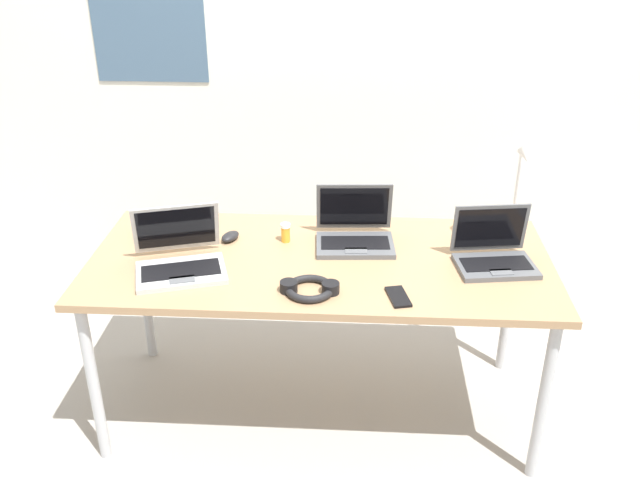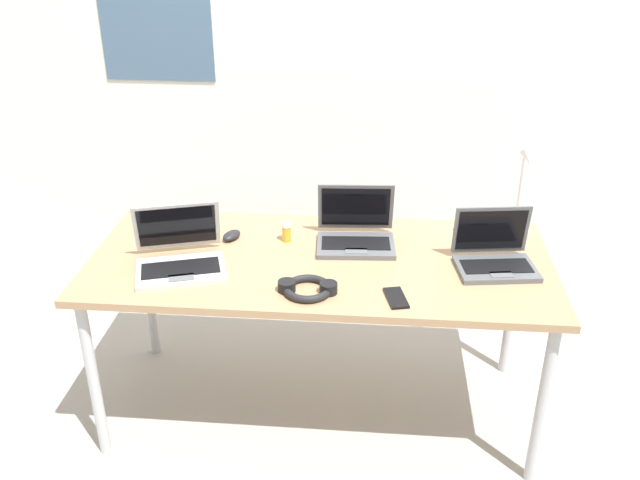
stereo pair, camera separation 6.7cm
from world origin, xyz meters
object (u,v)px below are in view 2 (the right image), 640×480
(laptop_center, at_px, (180,256))
(laptop_back_left, at_px, (495,256))
(computer_mouse, at_px, (232,235))
(book_stack, at_px, (166,226))
(desk_lamp, at_px, (523,191))
(cell_phone, at_px, (396,298))
(headphones, at_px, (308,288))
(pill_bottle, at_px, (287,232))
(laptop_near_lamp, at_px, (356,233))
(coffee_mug, at_px, (471,224))

(laptop_center, xyz_separation_m, laptop_back_left, (1.19, 0.11, -0.00))
(computer_mouse, xyz_separation_m, book_stack, (-0.29, 0.04, 0.01))
(desk_lamp, bearing_deg, laptop_center, -163.38)
(cell_phone, height_order, headphones, headphones)
(laptop_back_left, distance_m, cell_phone, 0.46)
(computer_mouse, height_order, headphones, headphones)
(headphones, relative_size, pill_bottle, 2.71)
(laptop_center, distance_m, pill_bottle, 0.45)
(laptop_back_left, distance_m, pill_bottle, 0.83)
(desk_lamp, relative_size, cell_phone, 2.94)
(laptop_near_lamp, distance_m, cell_phone, 0.45)
(laptop_near_lamp, bearing_deg, headphones, -111.30)
(desk_lamp, xyz_separation_m, cell_phone, (-0.51, -0.56, -0.19))
(book_stack, xyz_separation_m, coffee_mug, (1.27, 0.09, 0.02))
(pill_bottle, distance_m, book_stack, 0.52)
(coffee_mug, bearing_deg, pill_bottle, -170.16)
(desk_lamp, height_order, laptop_near_lamp, desk_lamp)
(laptop_near_lamp, bearing_deg, coffee_mug, 15.38)
(laptop_center, bearing_deg, book_stack, 115.15)
(pill_bottle, height_order, book_stack, pill_bottle)
(desk_lamp, distance_m, laptop_center, 1.39)
(laptop_center, distance_m, book_stack, 0.33)
(laptop_center, relative_size, book_stack, 1.90)
(coffee_mug, bearing_deg, desk_lamp, 1.67)
(desk_lamp, distance_m, pill_bottle, 0.97)
(cell_phone, distance_m, book_stack, 1.06)
(laptop_near_lamp, relative_size, laptop_back_left, 1.01)
(coffee_mug, bearing_deg, headphones, -139.99)
(desk_lamp, xyz_separation_m, laptop_center, (-1.32, -0.40, -0.15))
(desk_lamp, height_order, laptop_back_left, desk_lamp)
(laptop_back_left, distance_m, computer_mouse, 1.06)
(laptop_center, relative_size, coffee_mug, 3.56)
(laptop_center, xyz_separation_m, cell_phone, (0.82, -0.16, -0.04))
(desk_lamp, height_order, laptop_center, desk_lamp)
(desk_lamp, distance_m, coffee_mug, 0.25)
(computer_mouse, bearing_deg, cell_phone, -7.10)
(coffee_mug, bearing_deg, cell_phone, -119.73)
(coffee_mug, bearing_deg, laptop_near_lamp, -164.62)
(laptop_back_left, bearing_deg, laptop_center, -174.78)
(computer_mouse, distance_m, coffee_mug, 0.99)
(laptop_center, distance_m, cell_phone, 0.83)
(desk_lamp, xyz_separation_m, laptop_back_left, (-0.13, -0.29, -0.15))
(headphones, relative_size, book_stack, 1.01)
(laptop_near_lamp, distance_m, laptop_back_left, 0.55)
(laptop_back_left, xyz_separation_m, cell_phone, (-0.37, -0.27, -0.04))
(book_stack, bearing_deg, headphones, -34.31)
(cell_phone, distance_m, coffee_mug, 0.64)
(laptop_back_left, distance_m, book_stack, 1.34)
(desk_lamp, bearing_deg, cell_phone, -132.36)
(desk_lamp, xyz_separation_m, headphones, (-0.82, -0.53, -0.18))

